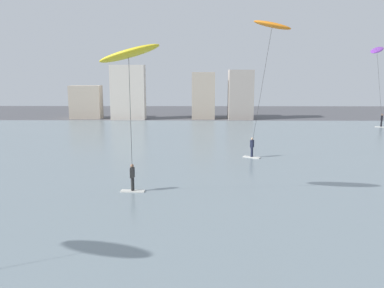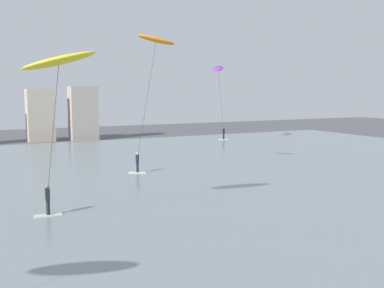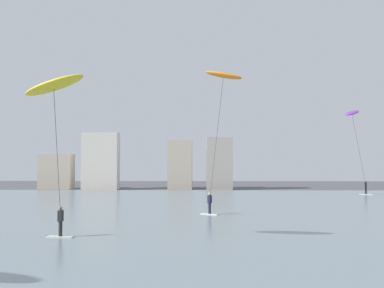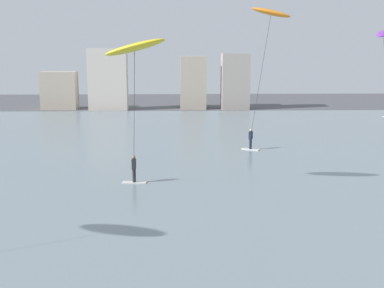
# 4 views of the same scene
# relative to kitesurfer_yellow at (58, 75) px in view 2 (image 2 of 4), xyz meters

# --- Properties ---
(water_bay) EXTENTS (84.00, 52.00, 0.10)m
(water_bay) POSITION_rel_kitesurfer_yellow_xyz_m (5.38, 9.85, -7.24)
(water_bay) COLOR gray
(water_bay) RESTS_ON ground
(kitesurfer_yellow) EXTENTS (3.54, 3.67, 8.42)m
(kitesurfer_yellow) POSITION_rel_kitesurfer_yellow_xyz_m (0.00, 0.00, 0.00)
(kitesurfer_yellow) COLOR silver
(kitesurfer_yellow) RESTS_ON water_bay
(kitesurfer_orange) EXTENTS (3.16, 3.20, 10.77)m
(kitesurfer_orange) POSITION_rel_kitesurfer_yellow_xyz_m (8.73, 10.01, 1.89)
(kitesurfer_orange) COLOR silver
(kitesurfer_orange) RESTS_ON water_bay
(kitesurfer_purple) EXTENTS (4.71, 4.97, 9.87)m
(kitesurfer_purple) POSITION_rel_kitesurfer_yellow_xyz_m (24.21, 27.07, 1.55)
(kitesurfer_purple) COLOR silver
(kitesurfer_purple) RESTS_ON water_bay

